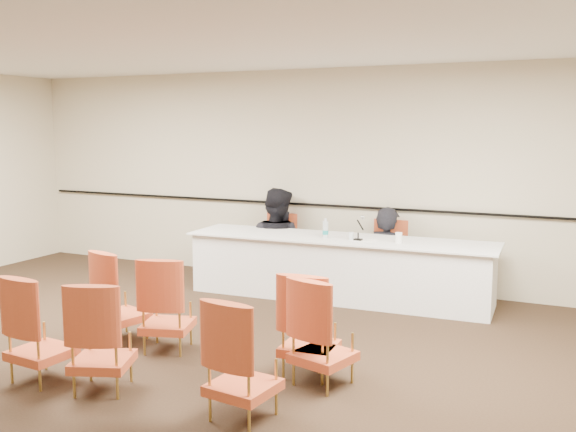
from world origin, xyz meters
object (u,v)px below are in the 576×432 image
object	(u,v)px
coffee_cup	(399,238)
aud_chair_back_left	(41,328)
aud_chair_extra	(323,331)
aud_chair_front_left	(121,295)
aud_chair_back_right	(243,358)
panelist_second	(277,251)
aud_chair_front_mid	(167,303)
microphone	(358,228)
aud_chair_back_mid	(102,335)
panelist_main_chair	(387,257)
panelist_second_chair	(277,248)
drinking_glass	(351,236)
water_bottle	(325,228)
panelist_main	(387,269)
aud_chair_front_right	(310,323)
panel_table	(339,268)

from	to	relation	value
coffee_cup	aud_chair_back_left	distance (m)	4.20
aud_chair_extra	aud_chair_back_left	bearing A→B (deg)	-142.23
aud_chair_front_left	aud_chair_back_right	bearing A→B (deg)	-12.29
panelist_second	aud_chair_front_mid	distance (m)	3.07
microphone	aud_chair_back_mid	xyz separation A→B (m)	(-1.07, -3.47, -0.47)
panelist_main_chair	aud_chair_extra	distance (m)	3.30
panelist_second	panelist_second_chair	bearing A→B (deg)	-0.00
panelist_second	drinking_glass	distance (m)	1.54
panelist_main_chair	microphone	xyz separation A→B (m)	(-0.18, -0.70, 0.47)
water_bottle	drinking_glass	distance (m)	0.36
panelist_main	aud_chair_front_mid	distance (m)	3.40
drinking_glass	aud_chair_front_right	bearing A→B (deg)	-79.08
aud_chair_front_right	panelist_second	bearing A→B (deg)	117.40
aud_chair_front_right	coffee_cup	bearing A→B (deg)	83.82
aud_chair_front_right	aud_chair_back_left	distance (m)	2.34
panelist_second	aud_chair_extra	bearing A→B (deg)	128.29
panel_table	panelist_main	world-z (taller)	panelist_main
coffee_cup	aud_chair_back_right	size ratio (longest dim) A/B	0.14
microphone	aud_chair_extra	xyz separation A→B (m)	(0.57, -2.58, -0.47)
panelist_main	coffee_cup	distance (m)	0.93
aud_chair_back_mid	aud_chair_extra	distance (m)	1.86
aud_chair_front_mid	drinking_glass	bearing A→B (deg)	49.88
microphone	aud_chair_back_mid	world-z (taller)	microphone
panel_table	aud_chair_extra	world-z (taller)	aud_chair_extra
aud_chair_front_left	aud_chair_back_left	world-z (taller)	same
panelist_second_chair	aud_chair_back_right	size ratio (longest dim) A/B	1.00
panelist_main	microphone	world-z (taller)	panelist_main
water_bottle	aud_chair_back_mid	bearing A→B (deg)	-100.22
panelist_main_chair	panelist_second_chair	size ratio (longest dim) A/B	1.00
drinking_glass	aud_chair_back_right	xyz separation A→B (m)	(0.35, -3.45, -0.37)
water_bottle	aud_chair_extra	world-z (taller)	water_bottle
panelist_main	drinking_glass	size ratio (longest dim) A/B	17.00
aud_chair_front_mid	aud_chair_back_right	bearing A→B (deg)	-52.37
panelist_second_chair	coffee_cup	size ratio (longest dim) A/B	7.20
microphone	drinking_glass	world-z (taller)	microphone
aud_chair_back_left	aud_chair_extra	distance (m)	2.45
panelist_main	aud_chair_extra	xyz separation A→B (m)	(0.39, -3.28, 0.17)
panelist_second	aud_chair_front_left	bearing A→B (deg)	90.13
aud_chair_back_left	aud_chair_back_mid	size ratio (longest dim) A/B	1.00
panel_table	water_bottle	xyz separation A→B (m)	(-0.15, -0.09, 0.52)
water_bottle	aud_chair_back_mid	xyz separation A→B (m)	(-0.63, -3.48, -0.44)
panelist_second_chair	aud_chair_back_left	xyz separation A→B (m)	(-0.26, -4.16, 0.00)
water_bottle	aud_chair_back_left	distance (m)	3.78
aud_chair_front_left	aud_chair_front_mid	world-z (taller)	same
panelist_second_chair	aud_chair_front_mid	size ratio (longest dim) A/B	1.00
panelist_second	aud_chair_front_mid	size ratio (longest dim) A/B	1.92
microphone	aud_chair_front_right	distance (m)	2.51
panelist_second	aud_chair_front_right	size ratio (longest dim) A/B	1.92
coffee_cup	water_bottle	bearing A→B (deg)	-178.98
panelist_second	aud_chair_front_mid	world-z (taller)	panelist_second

